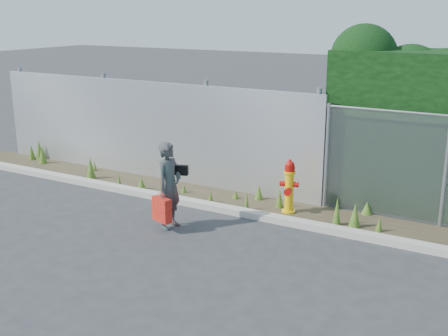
% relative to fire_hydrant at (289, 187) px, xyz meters
% --- Properties ---
extents(ground, '(80.00, 80.00, 0.00)m').
position_rel_fire_hydrant_xyz_m(ground, '(-0.57, -2.34, -0.51)').
color(ground, '#323234').
rests_on(ground, ground).
extents(curb, '(16.00, 0.22, 0.12)m').
position_rel_fire_hydrant_xyz_m(curb, '(-0.57, -0.54, -0.45)').
color(curb, '#ACA99C').
rests_on(curb, ground).
extents(weed_strip, '(16.00, 1.30, 0.53)m').
position_rel_fire_hydrant_xyz_m(weed_strip, '(-0.66, 0.08, -0.40)').
color(weed_strip, '#3F3424').
rests_on(weed_strip, ground).
extents(corrugated_fence, '(8.50, 0.21, 2.30)m').
position_rel_fire_hydrant_xyz_m(corrugated_fence, '(-3.82, 0.67, 0.59)').
color(corrugated_fence, silver).
rests_on(corrugated_fence, ground).
extents(fire_hydrant, '(0.35, 0.32, 1.05)m').
position_rel_fire_hydrant_xyz_m(fire_hydrant, '(0.00, 0.00, 0.00)').
color(fire_hydrant, yellow).
rests_on(fire_hydrant, ground).
extents(woman, '(0.40, 0.59, 1.55)m').
position_rel_fire_hydrant_xyz_m(woman, '(-1.54, -1.69, 0.26)').
color(woman, '#0F645E').
rests_on(woman, ground).
extents(red_tote_bag, '(0.38, 0.14, 0.50)m').
position_rel_fire_hydrant_xyz_m(red_tote_bag, '(-1.55, -1.92, -0.11)').
color(red_tote_bag, red).
extents(black_shoulder_bag, '(0.23, 0.10, 0.17)m').
position_rel_fire_hydrant_xyz_m(black_shoulder_bag, '(-1.44, -1.45, 0.50)').
color(black_shoulder_bag, black).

